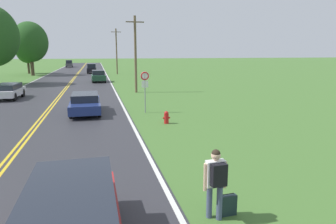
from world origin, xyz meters
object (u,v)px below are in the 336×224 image
(traffic_sign, at_px, (145,82))
(car_silver_hatchback_mid_far, at_px, (8,91))
(car_dark_blue_sedan_mid_near, at_px, (85,103))
(tree_mid_treeline, at_px, (30,42))
(car_dark_grey_van_horizon, at_px, (69,64))
(tree_left_verge, at_px, (27,50))
(fire_hydrant, at_px, (166,117))
(hitchhiker_person, at_px, (216,178))
(car_dark_green_sedan_receding, at_px, (98,76))
(suitcase, at_px, (228,205))
(car_black_suv_distant, at_px, (92,68))

(traffic_sign, bearing_deg, car_silver_hatchback_mid_far, 140.62)
(traffic_sign, height_order, car_dark_blue_sedan_mid_near, traffic_sign)
(tree_mid_treeline, relative_size, car_dark_grey_van_horizon, 2.01)
(tree_left_verge, bearing_deg, car_silver_hatchback_mid_far, -81.73)
(fire_hydrant, distance_m, car_silver_hatchback_mid_far, 16.74)
(fire_hydrant, bearing_deg, hitchhiker_person, -96.46)
(car_dark_green_sedan_receding, bearing_deg, car_silver_hatchback_mid_far, -31.81)
(car_dark_grey_van_horizon, bearing_deg, car_silver_hatchback_mid_far, 176.82)
(traffic_sign, distance_m, car_dark_grey_van_horizon, 68.26)
(fire_hydrant, height_order, tree_left_verge, tree_left_verge)
(traffic_sign, height_order, tree_left_verge, tree_left_verge)
(car_dark_green_sedan_receding, bearing_deg, suitcase, 2.03)
(tree_mid_treeline, bearing_deg, car_dark_grey_van_horizon, 82.78)
(car_black_suv_distant, bearing_deg, suitcase, 4.62)
(car_silver_hatchback_mid_far, bearing_deg, tree_mid_treeline, 9.14)
(tree_left_verge, xyz_separation_m, car_dark_grey_van_horizon, (5.49, 24.73, -3.38))
(suitcase, relative_size, tree_left_verge, 0.09)
(car_silver_hatchback_mid_far, bearing_deg, car_dark_grey_van_horizon, 2.10)
(car_black_suv_distant, xyz_separation_m, car_dark_grey_van_horizon, (-6.27, 26.50, 0.01))
(car_dark_green_sedan_receding, height_order, car_black_suv_distant, car_black_suv_distant)
(hitchhiker_person, xyz_separation_m, car_dark_blue_sedan_mid_near, (-3.49, 14.41, -0.40))
(car_dark_grey_van_horizon, bearing_deg, fire_hydrant, -173.91)
(hitchhiker_person, xyz_separation_m, tree_left_verge, (-15.22, 56.28, 3.28))
(hitchhiker_person, bearing_deg, fire_hydrant, -10.39)
(suitcase, bearing_deg, car_dark_grey_van_horizon, 3.20)
(car_dark_green_sedan_receding, bearing_deg, fire_hydrant, 5.34)
(suitcase, bearing_deg, car_dark_blue_sedan_mid_near, 11.23)
(car_silver_hatchback_mid_far, xyz_separation_m, car_dark_grey_van_horizon, (0.55, 58.65, 0.25))
(tree_left_verge, relative_size, tree_mid_treeline, 0.73)
(car_silver_hatchback_mid_far, height_order, car_dark_grey_van_horizon, car_dark_grey_van_horizon)
(tree_mid_treeline, bearing_deg, car_silver_hatchback_mid_far, -83.49)
(suitcase, distance_m, tree_left_verge, 58.46)
(car_dark_blue_sedan_mid_near, bearing_deg, traffic_sign, 76.74)
(hitchhiker_person, relative_size, suitcase, 3.05)
(car_dark_green_sedan_receding, distance_m, car_black_suv_distant, 18.21)
(suitcase, bearing_deg, tree_mid_treeline, 11.39)
(car_black_suv_distant, bearing_deg, tree_mid_treeline, -69.81)
(hitchhiker_person, xyz_separation_m, car_dark_grey_van_horizon, (-9.73, 81.01, -0.10))
(car_dark_blue_sedan_mid_near, bearing_deg, fire_hydrant, 46.59)
(fire_hydrant, xyz_separation_m, tree_mid_treeline, (-14.69, 40.79, 5.41))
(car_dark_green_sedan_receding, bearing_deg, car_dark_blue_sedan_mid_near, -5.23)
(tree_mid_treeline, height_order, car_dark_green_sedan_receding, tree_mid_treeline)
(tree_left_verge, xyz_separation_m, car_dark_green_sedan_receding, (12.83, -19.95, -3.55))
(hitchhiker_person, bearing_deg, traffic_sign, -5.92)
(tree_left_verge, xyz_separation_m, car_silver_hatchback_mid_far, (4.93, -33.92, -3.62))
(car_dark_green_sedan_receding, bearing_deg, car_black_suv_distant, -178.98)
(traffic_sign, height_order, car_silver_hatchback_mid_far, traffic_sign)
(hitchhiker_person, relative_size, fire_hydrant, 2.47)
(car_dark_blue_sedan_mid_near, xyz_separation_m, car_black_suv_distant, (0.04, 40.11, 0.28))
(tree_mid_treeline, bearing_deg, fire_hydrant, -70.19)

